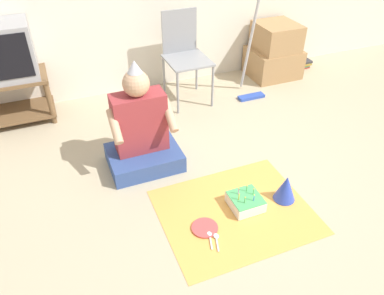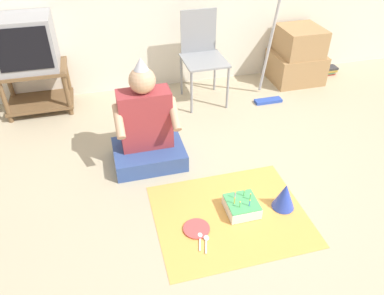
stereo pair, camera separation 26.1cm
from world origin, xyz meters
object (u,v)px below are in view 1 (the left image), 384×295
Objects in this scene: cardboard_box_stack at (274,52)px; party_hat_blue at (286,188)px; dust_mop at (251,64)px; paper_plate at (205,228)px; person_seated at (141,134)px; book_pile at (302,64)px; tv at (2,51)px; birthday_cake at (245,202)px; folding_chair at (184,51)px.

party_hat_blue is (-1.01, -1.81, -0.17)m from cardboard_box_stack.
dust_mop is 1.95m from paper_plate.
book_pile is at bearing 25.23° from person_seated.
book_pile is at bearing 42.09° from paper_plate.
tv reaches higher than birthday_cake.
party_hat_blue is 0.65m from paper_plate.
party_hat_blue is at bearing -47.52° from tv.
person_seated reaches higher than book_pile.
cardboard_box_stack is at bearing -1.13° from tv.
cardboard_box_stack is 2.99× the size of party_hat_blue.
person_seated is 4.96× the size of paper_plate.
folding_chair is (1.60, -0.17, -0.18)m from tv.
person_seated is 4.07× the size of birthday_cake.
party_hat_blue reaches higher than book_pile.
cardboard_box_stack reaches higher than paper_plate.
paper_plate is (0.18, -0.83, -0.28)m from person_seated.
cardboard_box_stack is at bearing 29.42° from person_seated.
folding_chair is 4.15× the size of book_pile.
paper_plate is (-0.53, -1.75, -0.49)m from folding_chair.
person_seated is at bearing -154.77° from book_pile.
party_hat_blue is (0.11, -1.70, -0.39)m from folding_chair.
tv is at bearing 178.87° from cardboard_box_stack.
folding_chair is at bearing 93.81° from party_hat_blue.
tv is 2.40m from birthday_cake.
paper_plate is at bearing -175.84° from party_hat_blue.
person_seated is (-2.28, -1.08, 0.24)m from book_pile.
cardboard_box_stack is (2.72, -0.05, -0.40)m from tv.
person_seated is at bearing 102.10° from paper_plate.
book_pile is at bearing 21.91° from dust_mop.
dust_mop is (-0.49, -0.34, 0.07)m from cardboard_box_stack.
person_seated reaches higher than birthday_cake.
folding_chair is 1.15m from cardboard_box_stack.
book_pile is 2.53m from person_seated.
dust_mop is at bearing 52.59° from paper_plate.
birthday_cake is (-0.82, -1.44, -0.30)m from dust_mop.
tv reaches higher than cardboard_box_stack.
folding_chair is 1.74m from birthday_cake.
tv is 2.35× the size of birthday_cake.
tv is 1.46m from person_seated.
party_hat_blue reaches higher than birthday_cake.
person_seated is (0.89, -1.09, -0.39)m from tv.
tv is at bearing 179.78° from book_pile.
book_pile is at bearing -0.22° from tv.
person_seated is at bearing -127.50° from folding_chair.
dust_mop is (0.64, -0.22, -0.15)m from folding_chair.
person_seated reaches higher than party_hat_blue.
tv is 2.53× the size of party_hat_blue.
book_pile is 2.84m from paper_plate.
dust_mop reaches higher than cardboard_box_stack.
cardboard_box_stack is at bearing 48.32° from paper_plate.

